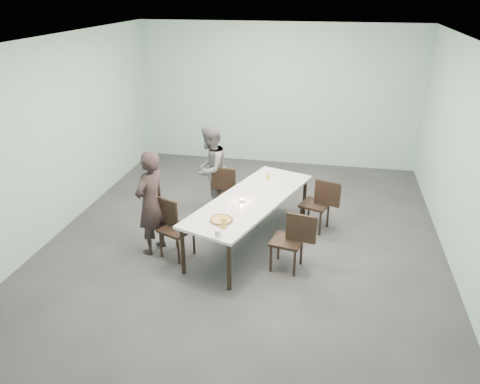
% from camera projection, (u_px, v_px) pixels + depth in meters
% --- Properties ---
extents(ground, '(7.00, 7.00, 0.00)m').
position_uv_depth(ground, '(247.00, 236.00, 7.47)').
color(ground, '#333335').
rests_on(ground, ground).
extents(room_shell, '(6.02, 7.02, 3.01)m').
position_uv_depth(room_shell, '(248.00, 111.00, 6.65)').
color(room_shell, '#A2CCC6').
rests_on(room_shell, ground).
extents(table, '(1.70, 2.75, 0.75)m').
position_uv_depth(table, '(251.00, 202.00, 7.01)').
color(table, white).
rests_on(table, ground).
extents(chair_near_left, '(0.65, 0.55, 0.87)m').
position_uv_depth(chair_near_left, '(172.00, 224.00, 6.77)').
color(chair_near_left, black).
rests_on(chair_near_left, ground).
extents(chair_far_left, '(0.63, 0.47, 0.87)m').
position_uv_depth(chair_far_left, '(230.00, 189.00, 7.92)').
color(chair_far_left, black).
rests_on(chair_far_left, ground).
extents(chair_near_right, '(0.64, 0.49, 0.87)m').
position_uv_depth(chair_near_right, '(293.00, 238.00, 6.40)').
color(chair_near_right, black).
rests_on(chair_near_right, ground).
extents(chair_far_right, '(0.65, 0.54, 0.87)m').
position_uv_depth(chair_far_right, '(320.00, 201.00, 7.46)').
color(chair_far_right, black).
rests_on(chair_far_right, ground).
extents(diner_near, '(0.54, 0.66, 1.57)m').
position_uv_depth(diner_near, '(151.00, 203.00, 6.75)').
color(diner_near, black).
rests_on(diner_near, ground).
extents(diner_far, '(0.70, 0.83, 1.52)m').
position_uv_depth(diner_far, '(210.00, 169.00, 8.05)').
color(diner_far, slate).
rests_on(diner_far, ground).
extents(pizza, '(0.34, 0.34, 0.04)m').
position_uv_depth(pizza, '(221.00, 220.00, 6.29)').
color(pizza, white).
rests_on(pizza, table).
extents(side_plate, '(0.18, 0.18, 0.01)m').
position_uv_depth(side_plate, '(241.00, 212.00, 6.54)').
color(side_plate, white).
rests_on(side_plate, table).
extents(beer_glass, '(0.08, 0.08, 0.15)m').
position_uv_depth(beer_glass, '(224.00, 223.00, 6.10)').
color(beer_glass, gold).
rests_on(beer_glass, table).
extents(water_tumbler, '(0.08, 0.08, 0.09)m').
position_uv_depth(water_tumbler, '(218.00, 233.00, 5.91)').
color(water_tumbler, silver).
rests_on(water_tumbler, table).
extents(tealight, '(0.06, 0.06, 0.05)m').
position_uv_depth(tealight, '(242.00, 200.00, 6.86)').
color(tealight, silver).
rests_on(tealight, table).
extents(amber_tumbler, '(0.07, 0.07, 0.08)m').
position_uv_depth(amber_tumbler, '(268.00, 177.00, 7.65)').
color(amber_tumbler, gold).
rests_on(amber_tumbler, table).
extents(menu, '(0.36, 0.31, 0.01)m').
position_uv_depth(menu, '(270.00, 179.00, 7.68)').
color(menu, silver).
rests_on(menu, table).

